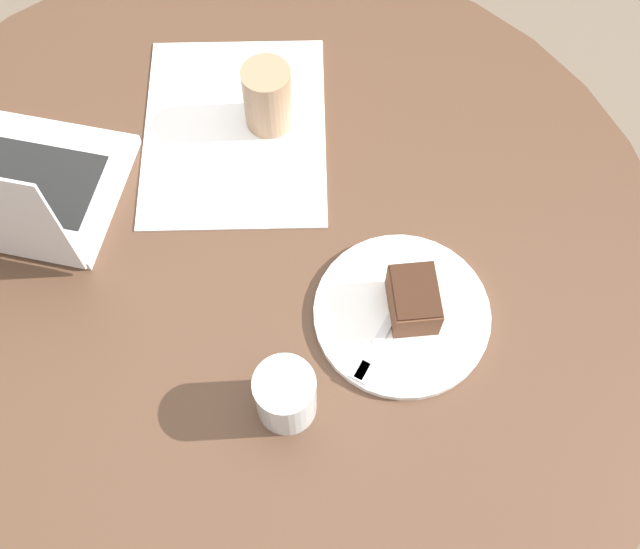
# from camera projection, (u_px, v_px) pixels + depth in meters

# --- Properties ---
(ground_plane) EXTENTS (12.00, 12.00, 0.00)m
(ground_plane) POSITION_uv_depth(u_px,v_px,m) (272.00, 410.00, 1.73)
(ground_plane) COLOR #6B5B4C
(dining_table) EXTENTS (1.24, 1.24, 0.76)m
(dining_table) POSITION_uv_depth(u_px,v_px,m) (250.00, 303.00, 1.19)
(dining_table) COLOR #4C3323
(dining_table) RESTS_ON ground_plane
(paper_document) EXTENTS (0.42, 0.36, 0.00)m
(paper_document) POSITION_uv_depth(u_px,v_px,m) (235.00, 130.00, 1.16)
(paper_document) COLOR white
(paper_document) RESTS_ON dining_table
(plate) EXTENTS (0.24, 0.24, 0.01)m
(plate) POSITION_uv_depth(u_px,v_px,m) (402.00, 314.00, 1.01)
(plate) COLOR white
(plate) RESTS_ON dining_table
(cake_slice) EXTENTS (0.10, 0.09, 0.06)m
(cake_slice) POSITION_uv_depth(u_px,v_px,m) (414.00, 299.00, 0.98)
(cake_slice) COLOR brown
(cake_slice) RESTS_ON plate
(fork) EXTENTS (0.17, 0.06, 0.00)m
(fork) POSITION_uv_depth(u_px,v_px,m) (380.00, 337.00, 0.99)
(fork) COLOR silver
(fork) RESTS_ON plate
(coffee_glass) EXTENTS (0.07, 0.07, 0.11)m
(coffee_glass) POSITION_uv_depth(u_px,v_px,m) (268.00, 98.00, 1.11)
(coffee_glass) COLOR #997556
(coffee_glass) RESTS_ON dining_table
(water_glass) EXTENTS (0.08, 0.08, 0.09)m
(water_glass) POSITION_uv_depth(u_px,v_px,m) (286.00, 395.00, 0.92)
(water_glass) COLOR silver
(water_glass) RESTS_ON dining_table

